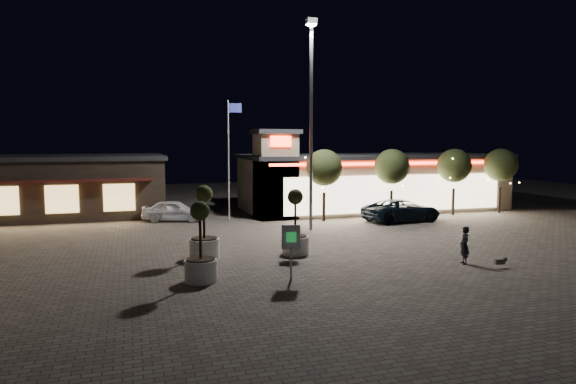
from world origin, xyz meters
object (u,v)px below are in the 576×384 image
object	(u,v)px
white_sedan	(174,211)
valet_sign	(291,242)
planter_left	(204,236)
pedestrian	(465,245)
planter_mid	(201,257)
pickup_truck	(402,210)

from	to	relation	value
white_sedan	valet_sign	xyz separation A→B (m)	(3.00, -16.44, 0.80)
white_sedan	planter_left	world-z (taller)	planter_left
white_sedan	planter_left	distance (m)	11.75
pedestrian	planter_mid	xyz separation A→B (m)	(-11.27, 0.55, 0.13)
white_sedan	planter_mid	distance (m)	15.51
pickup_truck	planter_mid	distance (m)	18.33
pedestrian	valet_sign	distance (m)	8.02
pickup_truck	planter_mid	xyz separation A→B (m)	(-14.74, -10.90, 0.20)
pedestrian	valet_sign	xyz separation A→B (m)	(-7.99, -0.39, 0.69)
valet_sign	pickup_truck	bearing A→B (deg)	45.91
valet_sign	planter_mid	bearing A→B (deg)	164.12
pickup_truck	valet_sign	xyz separation A→B (m)	(-11.46, -11.83, 0.76)
pickup_truck	pedestrian	size ratio (longest dim) A/B	3.26
planter_mid	valet_sign	xyz separation A→B (m)	(3.28, -0.93, 0.56)
planter_mid	pedestrian	bearing A→B (deg)	-2.78
pickup_truck	valet_sign	bearing A→B (deg)	129.05
pickup_truck	white_sedan	size ratio (longest dim) A/B	1.29
white_sedan	planter_mid	xyz separation A→B (m)	(-0.28, -15.51, 0.24)
pickup_truck	white_sedan	distance (m)	15.18
valet_sign	white_sedan	bearing A→B (deg)	100.35
valet_sign	planter_left	bearing A→B (deg)	119.12
pickup_truck	white_sedan	bearing A→B (deg)	65.44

